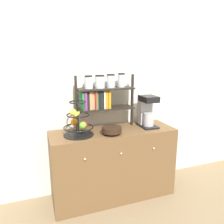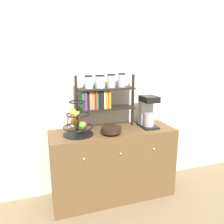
% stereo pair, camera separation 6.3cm
% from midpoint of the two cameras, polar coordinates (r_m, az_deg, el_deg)
% --- Properties ---
extents(ground_plane, '(12.00, 12.00, 0.00)m').
position_cam_midpoint_polar(ground_plane, '(2.56, 2.85, -23.46)').
color(ground_plane, '#847051').
extents(wall_back, '(7.00, 0.05, 2.60)m').
position_cam_midpoint_polar(wall_back, '(2.53, -0.96, 8.09)').
color(wall_back, silver).
rests_on(wall_back, ground_plane).
extents(sideboard, '(1.36, 0.48, 0.79)m').
position_cam_midpoint_polar(sideboard, '(2.53, 1.03, -13.33)').
color(sideboard, brown).
rests_on(sideboard, ground_plane).
extents(coffee_maker, '(0.17, 0.26, 0.36)m').
position_cam_midpoint_polar(coffee_maker, '(2.52, 9.88, 0.33)').
color(coffee_maker, black).
rests_on(coffee_maker, sideboard).
extents(fruit_stand, '(0.31, 0.31, 0.42)m').
position_cam_midpoint_polar(fruit_stand, '(2.22, -8.05, -2.76)').
color(fruit_stand, black).
rests_on(fruit_stand, sideboard).
extents(wooden_bowl, '(0.20, 0.20, 0.08)m').
position_cam_midpoint_polar(wooden_bowl, '(2.25, 0.62, -4.70)').
color(wooden_bowl, black).
rests_on(wooden_bowl, sideboard).
extents(shelf_hutch, '(0.67, 0.20, 0.61)m').
position_cam_midpoint_polar(shelf_hutch, '(2.37, -2.09, 4.63)').
color(shelf_hutch, black).
rests_on(shelf_hutch, sideboard).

